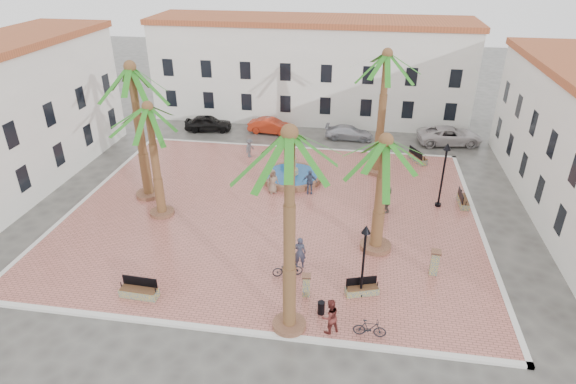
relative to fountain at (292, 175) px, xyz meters
name	(u,v)px	position (x,y,z in m)	size (l,w,h in m)	color
ground	(273,212)	(-0.52, -4.81, -0.46)	(120.00, 120.00, 0.00)	#56544F
plaza	(273,211)	(-0.52, -4.81, -0.38)	(26.00, 22.00, 0.15)	#BD685C
kerb_n	(297,148)	(-0.52, 6.19, -0.38)	(26.30, 0.30, 0.16)	silver
kerb_s	(228,330)	(-0.52, -15.81, -0.38)	(26.30, 0.30, 0.16)	silver
kerb_e	(480,228)	(12.48, -4.81, -0.38)	(0.30, 22.30, 0.16)	silver
kerb_w	(89,197)	(-13.52, -4.81, -0.38)	(0.30, 22.30, 0.16)	silver
building_north	(310,69)	(-0.52, 15.19, 4.31)	(30.40, 7.40, 9.50)	white
fountain	(292,175)	(0.00, 0.00, 0.00)	(4.41, 4.41, 2.28)	brown
palm_nw	(132,82)	(-9.38, -4.11, 7.61)	(5.71, 5.71, 9.28)	brown
palm_sw	(149,120)	(-7.51, -6.36, 6.04)	(4.98, 4.98, 7.52)	brown
palm_s	(290,156)	(2.19, -15.18, 8.17)	(5.02, 5.02, 9.76)	brown
palm_e	(384,156)	(6.10, -8.12, 5.41)	(5.81, 5.81, 7.02)	brown
palm_ne	(386,68)	(6.19, 2.29, 7.60)	(5.68, 5.68, 9.27)	brown
bench_s	(139,292)	(-5.47, -14.27, -0.02)	(1.95, 0.67, 1.02)	gray
bench_se	(362,290)	(5.41, -12.33, -0.06)	(1.74, 1.00, 0.88)	gray
bench_e	(463,201)	(11.86, -2.02, -0.04)	(0.56, 1.79, 0.94)	gray
bench_ne	(417,158)	(9.42, 4.83, -0.01)	(1.44, 2.06, 1.06)	gray
lamppost_s	(364,249)	(5.36, -12.45, 2.45)	(0.44, 0.44, 4.07)	black
lamppost_e	(445,164)	(10.22, -2.45, 2.72)	(0.49, 0.49, 4.48)	black
bollard_se	(306,285)	(2.68, -12.89, 0.33)	(0.49, 0.49, 1.23)	gray
bollard_n	(292,157)	(-0.38, 2.49, 0.35)	(0.48, 0.48, 1.27)	gray
bollard_e	(435,262)	(9.11, -10.08, 0.43)	(0.55, 0.55, 1.44)	gray
litter_bin	(321,308)	(3.54, -14.08, 0.03)	(0.35, 0.35, 0.67)	black
cyclist_a	(300,252)	(2.04, -10.58, 0.61)	(0.67, 0.44, 1.84)	#2D3041
bicycle_a	(288,269)	(1.52, -11.47, 0.11)	(0.56, 1.61, 0.84)	black
cyclist_b	(330,316)	(4.02, -15.21, 0.57)	(0.85, 0.66, 1.76)	#5D211E
bicycle_b	(370,328)	(5.81, -15.21, 0.14)	(0.42, 1.48, 0.89)	black
pedestrian_fountain_a	(273,181)	(-1.00, -2.32, 0.57)	(0.86, 0.56, 1.76)	#7B6350
pedestrian_fountain_b	(309,182)	(1.54, -2.00, 0.56)	(1.02, 0.43, 1.74)	#384461
pedestrian_north	(250,148)	(-4.00, 3.56, 0.47)	(1.01, 0.58, 1.56)	#505055
pedestrian_east	(387,199)	(6.77, -3.69, 0.58)	(1.65, 0.52, 1.78)	#6D6358
car_black	(208,123)	(-9.32, 9.35, 0.27)	(1.73, 4.31, 1.47)	black
car_red	(271,126)	(-3.40, 9.63, 0.23)	(1.46, 4.19, 1.38)	red
car_silver	(349,133)	(3.77, 9.23, 0.15)	(1.71, 4.22, 1.22)	#B1B2BB
car_white	(450,136)	(12.47, 9.47, 0.31)	(2.54, 5.51, 1.53)	beige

